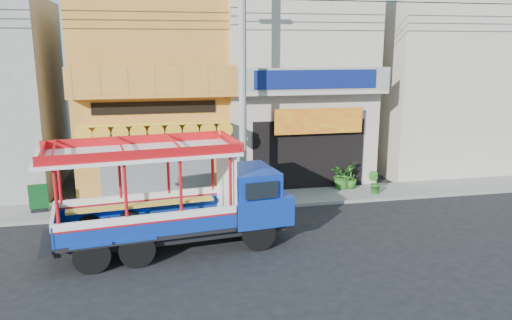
{
  "coord_description": "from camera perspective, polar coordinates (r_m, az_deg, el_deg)",
  "views": [
    {
      "loc": [
        -4.14,
        -13.76,
        5.73
      ],
      "look_at": [
        -0.7,
        2.5,
        1.96
      ],
      "focal_mm": 35.0,
      "sensor_mm": 36.0,
      "label": 1
    }
  ],
  "objects": [
    {
      "name": "shophouse_right",
      "position": [
        22.64,
        3.86,
        8.64
      ],
      "size": [
        6.0,
        6.75,
        8.24
      ],
      "color": "#B2A492",
      "rests_on": "ground"
    },
    {
      "name": "ground",
      "position": [
        15.47,
        4.5,
        -8.99
      ],
      "size": [
        90.0,
        90.0,
        0.0
      ],
      "primitive_type": "plane",
      "color": "black",
      "rests_on": "ground"
    },
    {
      "name": "potted_plant_b",
      "position": [
        20.02,
        13.36,
        -2.53
      ],
      "size": [
        0.62,
        0.62,
        0.88
      ],
      "primitive_type": "imported",
      "rotation": [
        0.0,
        0.0,
        2.38
      ],
      "color": "#29621C",
      "rests_on": "sidewalk"
    },
    {
      "name": "potted_plant_c",
      "position": [
        20.58,
        10.78,
        -1.95
      ],
      "size": [
        0.72,
        0.72,
        0.91
      ],
      "primitive_type": "imported",
      "rotation": [
        0.0,
        0.0,
        4.05
      ],
      "color": "#29621C",
      "rests_on": "sidewalk"
    },
    {
      "name": "green_sign",
      "position": [
        18.97,
        -23.58,
        -4.23
      ],
      "size": [
        0.64,
        0.35,
        0.97
      ],
      "color": "black",
      "rests_on": "sidewalk"
    },
    {
      "name": "utility_pole",
      "position": [
        17.39,
        -1.06,
        10.48
      ],
      "size": [
        28.0,
        0.26,
        9.0
      ],
      "color": "gray",
      "rests_on": "ground"
    },
    {
      "name": "shophouse_left",
      "position": [
        21.78,
        -11.68,
        8.25
      ],
      "size": [
        6.0,
        7.5,
        8.24
      ],
      "color": "#B37727",
      "rests_on": "ground"
    },
    {
      "name": "party_pilaster",
      "position": [
        18.95,
        -2.39,
        7.54
      ],
      "size": [
        0.35,
        0.3,
        8.0
      ],
      "primitive_type": "cube",
      "color": "#B2A492",
      "rests_on": "ground"
    },
    {
      "name": "potted_plant_a",
      "position": [
        20.52,
        9.85,
        -1.64
      ],
      "size": [
        1.3,
        1.24,
        1.13
      ],
      "primitive_type": "imported",
      "rotation": [
        0.0,
        0.0,
        0.46
      ],
      "color": "#29621C",
      "rests_on": "sidewalk"
    },
    {
      "name": "sidewalk",
      "position": [
        19.1,
        1.12,
        -4.49
      ],
      "size": [
        30.0,
        2.0,
        0.12
      ],
      "primitive_type": "cube",
      "color": "slate",
      "rests_on": "ground"
    },
    {
      "name": "songthaew_truck",
      "position": [
        14.51,
        -7.69,
        -4.09
      ],
      "size": [
        7.1,
        3.07,
        3.21
      ],
      "color": "black",
      "rests_on": "ground"
    },
    {
      "name": "filler_building_right",
      "position": [
        25.5,
        19.29,
        7.73
      ],
      "size": [
        6.0,
        6.0,
        7.6
      ],
      "primitive_type": "cube",
      "color": "#B2A492",
      "rests_on": "ground"
    }
  ]
}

